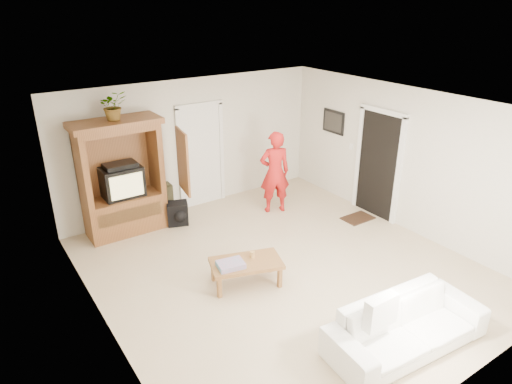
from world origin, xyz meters
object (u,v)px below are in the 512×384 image
Objects in this scene: armoire at (124,185)px; sofa at (407,326)px; coffee_table at (246,264)px; man at (275,172)px.

armoire is 1.01× the size of sofa.
armoire reaches higher than sofa.
coffee_table is at bearing -72.13° from armoire.
man is 2.67m from coffee_table.
man reaches higher than sofa.
man is at bearing 62.63° from coffee_table.
man is (2.74, -0.84, -0.08)m from armoire.
armoire reaches higher than man.
coffee_table is at bearing 116.88° from sofa.
armoire is 1.79× the size of coffee_table.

